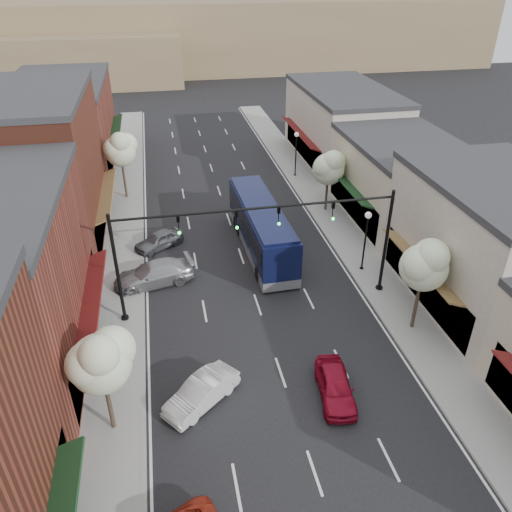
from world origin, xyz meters
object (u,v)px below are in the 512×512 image
parked_car_b (201,392)px  tree_left_near (101,360)px  parked_car_c (154,274)px  tree_right_near (426,264)px  parked_car_d (159,240)px  signal_mast_right (351,231)px  coach_bus (261,227)px  red_hatchback (335,386)px  lamp_post_near (366,232)px  tree_left_far (120,148)px  tree_right_far (329,166)px  lamp_post_far (296,147)px  signal_mast_left (158,249)px

parked_car_b → tree_left_near: bearing=-117.7°
tree_left_near → parked_car_c: bearing=80.0°
tree_right_near → parked_car_d: size_ratio=1.59×
signal_mast_right → parked_car_d: 14.68m
coach_bus → red_hatchback: coach_bus is taller
lamp_post_near → red_hatchback: lamp_post_near is taller
tree_left_far → tree_right_far: bearing=-19.9°
signal_mast_right → lamp_post_near: (2.18, 2.50, -1.62)m
tree_left_near → parked_car_c: (2.05, 11.69, -3.47)m
tree_left_far → red_hatchback: (10.46, -26.02, -3.93)m
parked_car_b → parked_car_d: parked_car_b is taller
tree_left_far → lamp_post_far: bearing=7.3°
signal_mast_right → coach_bus: size_ratio=0.70×
signal_mast_right → parked_car_b: size_ratio=2.02×
tree_left_near → parked_car_d: 17.05m
tree_right_far → tree_left_far: 17.66m
tree_right_near → lamp_post_far: tree_right_near is taller
parked_car_b → tree_left_far: bearing=150.0°
coach_bus → parked_car_c: 8.48m
tree_right_near → parked_car_b: tree_right_near is taller
signal_mast_left → tree_left_far: size_ratio=1.34×
lamp_post_far → parked_car_d: 17.96m
tree_left_far → lamp_post_far: (16.05, 2.06, -1.60)m
coach_bus → signal_mast_right: bearing=-60.8°
coach_bus → parked_car_b: 15.16m
tree_right_far → tree_left_far: (-16.60, 6.00, 0.61)m
lamp_post_near → coach_bus: 7.57m
signal_mast_left → parked_car_b: 8.36m
tree_right_near → tree_left_near: 17.08m
tree_left_far → parked_car_c: 14.96m
parked_car_d → tree_right_near: bearing=16.0°
tree_right_far → lamp_post_near: 9.51m
tree_right_far → red_hatchback: 21.21m
signal_mast_right → tree_left_near: (-13.87, -8.05, -0.40)m
red_hatchback → parked_car_c: (-8.40, 11.71, 0.08)m
tree_left_far → lamp_post_near: size_ratio=1.38×
lamp_post_near → parked_car_d: (-13.52, 5.92, -2.37)m
signal_mast_left → tree_left_far: 18.14m
parked_car_c → parked_car_d: 4.81m
coach_bus → parked_car_b: (-5.82, -13.95, -1.18)m
lamp_post_near → tree_left_near: bearing=-146.7°
tree_right_far → coach_bus: bearing=-142.1°
tree_right_near → parked_car_b: (-12.55, -3.18, -3.78)m
tree_right_near → tree_right_far: tree_right_near is taller
coach_bus → parked_car_d: bearing=165.3°
signal_mast_right → parked_car_d: signal_mast_right is taller
lamp_post_near → coach_bus: (-6.18, 4.21, -1.15)m
lamp_post_near → parked_car_b: 15.63m
parked_car_d → signal_mast_left: bearing=-31.8°
tree_left_near → tree_left_far: (-0.00, 26.00, 0.38)m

